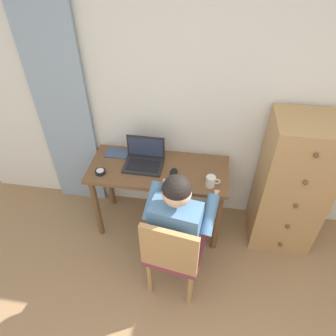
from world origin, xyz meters
TOP-DOWN VIEW (x-y plane):
  - wall_back at (0.00, 2.20)m, footprint 4.80×0.05m
  - curtain_panel at (-1.36, 2.13)m, footprint 0.50×0.03m
  - desk at (-0.45, 1.87)m, footprint 1.23×0.53m
  - dresser at (0.72, 1.91)m, footprint 0.55×0.49m
  - chair at (-0.22, 1.19)m, footprint 0.48×0.46m
  - person_seated at (-0.19, 1.37)m, footprint 0.59×0.62m
  - laptop at (-0.58, 1.91)m, footprint 0.34×0.25m
  - computer_mouse at (-0.30, 1.82)m, footprint 0.07×0.11m
  - desk_clock at (-0.93, 1.73)m, footprint 0.09×0.09m
  - notebook_pad at (-0.86, 2.02)m, footprint 0.21×0.15m
  - coffee_mug at (0.02, 1.71)m, footprint 0.12×0.08m

SIDE VIEW (x-z plane):
  - chair at x=-0.22m, z-range 0.06..0.95m
  - desk at x=-0.45m, z-range 0.25..1.00m
  - dresser at x=0.72m, z-range 0.00..1.31m
  - person_seated at x=-0.19m, z-range 0.08..1.29m
  - notebook_pad at x=-0.86m, z-range 0.75..0.76m
  - desk_clock at x=-0.93m, z-range 0.75..0.78m
  - computer_mouse at x=-0.30m, z-range 0.75..0.78m
  - coffee_mug at x=0.02m, z-range 0.75..0.84m
  - laptop at x=-0.58m, z-range 0.68..0.92m
  - curtain_panel at x=-1.36m, z-range 0.00..2.24m
  - wall_back at x=0.00m, z-range 0.00..2.50m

